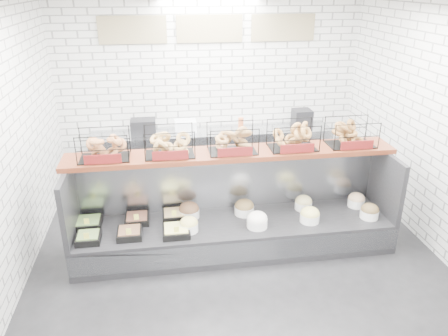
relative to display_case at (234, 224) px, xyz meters
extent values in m
plane|color=black|center=(0.01, -0.34, -0.33)|extent=(5.50, 5.50, 0.00)
cube|color=silver|center=(0.01, 2.41, 1.17)|extent=(5.00, 0.02, 3.00)
cube|color=silver|center=(-2.49, -0.34, 1.17)|extent=(0.02, 5.50, 3.00)
cube|color=silver|center=(2.51, -0.34, 1.17)|extent=(0.02, 5.50, 3.00)
cube|color=white|center=(0.01, -0.34, 2.67)|extent=(5.00, 5.50, 0.02)
cube|color=tan|center=(-1.19, 2.38, 2.17)|extent=(1.05, 0.03, 0.42)
cube|color=tan|center=(0.01, 2.38, 2.17)|extent=(1.05, 0.03, 0.42)
cube|color=tan|center=(1.21, 2.38, 2.17)|extent=(1.05, 0.03, 0.42)
cube|color=black|center=(0.01, -0.04, -0.13)|extent=(4.00, 0.90, 0.40)
cube|color=#93969B|center=(0.01, -0.48, -0.11)|extent=(4.00, 0.03, 0.28)
cube|color=#93969B|center=(0.01, 0.37, 0.47)|extent=(4.00, 0.08, 0.80)
cube|color=black|center=(-1.96, -0.04, 0.47)|extent=(0.06, 0.90, 0.80)
cube|color=black|center=(1.98, -0.04, 0.47)|extent=(0.06, 0.90, 0.80)
cube|color=black|center=(-1.76, -0.25, 0.11)|extent=(0.28, 0.28, 0.08)
cube|color=olive|center=(-1.76, -0.25, 0.15)|extent=(0.24, 0.24, 0.04)
cube|color=#F7F055|center=(-1.76, -0.35, 0.20)|extent=(0.06, 0.01, 0.08)
cube|color=black|center=(-1.81, 0.10, 0.11)|extent=(0.32, 0.32, 0.08)
cube|color=#6B934A|center=(-1.81, 0.10, 0.15)|extent=(0.27, 0.27, 0.04)
cube|color=#F7F055|center=(-1.81, -0.01, 0.20)|extent=(0.06, 0.01, 0.08)
cube|color=black|center=(-1.29, -0.22, 0.11)|extent=(0.29, 0.29, 0.08)
cube|color=brown|center=(-1.29, -0.22, 0.15)|extent=(0.25, 0.25, 0.04)
cube|color=#F7F055|center=(-1.29, -0.32, 0.20)|extent=(0.06, 0.01, 0.08)
cube|color=black|center=(-1.22, 0.11, 0.11)|extent=(0.30, 0.30, 0.08)
cube|color=brown|center=(-1.22, 0.11, 0.15)|extent=(0.25, 0.25, 0.04)
cube|color=#F7F055|center=(-1.22, 0.00, 0.20)|extent=(0.06, 0.01, 0.08)
cube|color=black|center=(-0.74, -0.25, 0.11)|extent=(0.32, 0.32, 0.08)
cube|color=#F2EE7C|center=(-0.74, -0.25, 0.15)|extent=(0.28, 0.28, 0.04)
cube|color=#F7F055|center=(-0.74, -0.36, 0.20)|extent=(0.06, 0.01, 0.08)
cube|color=black|center=(-0.75, 0.14, 0.11)|extent=(0.29, 0.29, 0.08)
cube|color=tan|center=(-0.75, 0.14, 0.15)|extent=(0.25, 0.25, 0.04)
cube|color=#F7F055|center=(-0.75, 0.04, 0.20)|extent=(0.06, 0.01, 0.08)
cylinder|color=white|center=(-0.58, -0.20, 0.13)|extent=(0.22, 0.22, 0.11)
ellipsoid|color=#DCCD70|center=(-0.58, -0.20, 0.19)|extent=(0.22, 0.22, 0.15)
cylinder|color=white|center=(-0.56, 0.14, 0.13)|extent=(0.27, 0.27, 0.11)
ellipsoid|color=brown|center=(-0.56, 0.14, 0.19)|extent=(0.26, 0.26, 0.18)
cylinder|color=white|center=(0.25, -0.23, 0.13)|extent=(0.26, 0.26, 0.11)
ellipsoid|color=white|center=(0.25, -0.23, 0.19)|extent=(0.25, 0.25, 0.18)
cylinder|color=white|center=(0.16, 0.12, 0.13)|extent=(0.26, 0.26, 0.11)
ellipsoid|color=brown|center=(0.16, 0.12, 0.19)|extent=(0.25, 0.25, 0.18)
cylinder|color=white|center=(0.94, -0.20, 0.13)|extent=(0.25, 0.25, 0.11)
ellipsoid|color=#DCD270|center=(0.94, -0.20, 0.19)|extent=(0.24, 0.24, 0.17)
cylinder|color=white|center=(0.96, 0.13, 0.13)|extent=(0.23, 0.23, 0.11)
ellipsoid|color=tan|center=(0.96, 0.13, 0.19)|extent=(0.22, 0.22, 0.16)
cylinder|color=white|center=(1.73, -0.22, 0.13)|extent=(0.23, 0.23, 0.11)
ellipsoid|color=brown|center=(1.73, -0.22, 0.19)|extent=(0.23, 0.23, 0.16)
cylinder|color=white|center=(1.69, 0.10, 0.13)|extent=(0.22, 0.22, 0.11)
ellipsoid|color=tan|center=(1.69, 0.10, 0.19)|extent=(0.22, 0.22, 0.15)
cube|color=#4A1D10|center=(0.01, 0.18, 0.90)|extent=(4.10, 0.50, 0.06)
cube|color=black|center=(-1.53, 0.18, 1.10)|extent=(0.60, 0.38, 0.34)
cube|color=#5F1211|center=(-1.53, -0.03, 1.00)|extent=(0.42, 0.02, 0.11)
cube|color=black|center=(-0.76, 0.18, 1.10)|extent=(0.60, 0.38, 0.34)
cube|color=#5F1211|center=(-0.76, -0.03, 1.00)|extent=(0.42, 0.02, 0.11)
cube|color=black|center=(0.01, 0.18, 1.10)|extent=(0.60, 0.38, 0.34)
cube|color=#5F1211|center=(0.01, -0.03, 1.00)|extent=(0.42, 0.02, 0.11)
cube|color=black|center=(0.77, 0.18, 1.10)|extent=(0.60, 0.38, 0.34)
cube|color=#5F1211|center=(0.77, -0.03, 1.00)|extent=(0.42, 0.02, 0.11)
cube|color=black|center=(1.54, 0.18, 1.10)|extent=(0.60, 0.38, 0.34)
cube|color=#5F1211|center=(1.54, -0.03, 1.00)|extent=(0.42, 0.02, 0.11)
cube|color=#93969B|center=(0.01, 2.09, 0.12)|extent=(4.00, 0.60, 0.90)
cube|color=black|center=(-1.13, 2.10, 0.69)|extent=(0.40, 0.30, 0.24)
cube|color=silver|center=(-0.44, 2.14, 0.66)|extent=(0.35, 0.28, 0.18)
cylinder|color=#C25D30|center=(0.46, 2.02, 0.68)|extent=(0.09, 0.09, 0.22)
cube|color=black|center=(1.53, 2.07, 0.72)|extent=(0.30, 0.30, 0.30)
camera|label=1|loc=(-0.85, -4.78, 2.88)|focal=35.00mm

